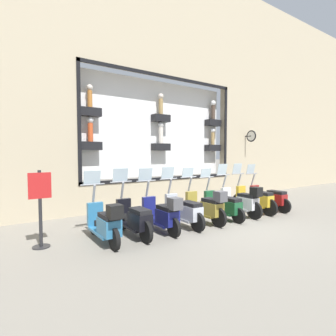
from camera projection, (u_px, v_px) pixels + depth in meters
ground_plane at (231, 224)px, 7.44m from camera, size 120.00×120.00×0.00m
building_facade at (163, 79)px, 10.16m from camera, size 1.19×36.00×9.55m
scooter_red_0 at (269, 198)px, 9.23m from camera, size 1.80×0.61×1.60m
scooter_yellow_1 at (256, 200)px, 8.81m from camera, size 1.81×0.60×1.65m
scooter_white_2 at (242, 201)px, 8.34m from camera, size 1.81×0.60×1.65m
scooter_green_3 at (224, 206)px, 7.97m from camera, size 1.79×0.60×1.52m
scooter_olive_4 at (207, 207)px, 7.50m from camera, size 1.81×0.60×1.57m
scooter_silver_5 at (184, 211)px, 7.13m from camera, size 1.80×0.60×1.61m
scooter_navy_6 at (163, 214)px, 6.66m from camera, size 1.79×0.61×1.60m
scooter_black_7 at (135, 219)px, 6.29m from camera, size 1.80×0.61×1.62m
scooter_teal_8 at (105, 223)px, 5.82m from camera, size 1.79×0.61×1.59m
shop_sign_post at (40, 206)px, 5.55m from camera, size 0.36×0.45×1.66m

